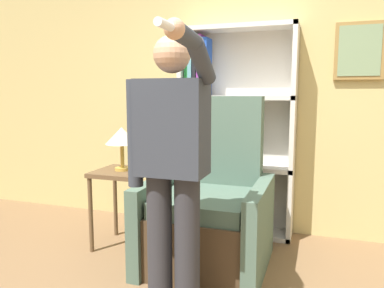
{
  "coord_description": "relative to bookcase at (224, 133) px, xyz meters",
  "views": [
    {
      "loc": [
        0.52,
        -1.54,
        1.32
      ],
      "look_at": [
        -0.26,
        0.76,
        0.99
      ],
      "focal_mm": 35.0,
      "sensor_mm": 36.0,
      "label": 1
    }
  ],
  "objects": [
    {
      "name": "wall_back",
      "position": [
        0.33,
        0.16,
        0.45
      ],
      "size": [
        8.0,
        0.11,
        2.8
      ],
      "color": "tan",
      "rests_on": "ground_plane"
    },
    {
      "name": "bookcase",
      "position": [
        0.0,
        0.0,
        0.0
      ],
      "size": [
        1.06,
        0.28,
        1.92
      ],
      "color": "silver",
      "rests_on": "ground_plane"
    },
    {
      "name": "armchair",
      "position": [
        0.06,
        -0.71,
        -0.55
      ],
      "size": [
        0.9,
        0.9,
        1.3
      ],
      "color": "#4C3823",
      "rests_on": "ground_plane"
    },
    {
      "name": "person_standing",
      "position": [
        0.05,
        -1.46,
        -0.02
      ],
      "size": [
        0.54,
        0.78,
        1.64
      ],
      "color": "#2D2D33",
      "rests_on": "ground_plane"
    },
    {
      "name": "side_table",
      "position": [
        -0.72,
        -0.65,
        -0.4
      ],
      "size": [
        0.45,
        0.45,
        0.67
      ],
      "color": "brown",
      "rests_on": "ground_plane"
    },
    {
      "name": "table_lamp",
      "position": [
        -0.72,
        -0.65,
        0.0
      ],
      "size": [
        0.28,
        0.28,
        0.37
      ],
      "color": "gold",
      "rests_on": "side_table"
    }
  ]
}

